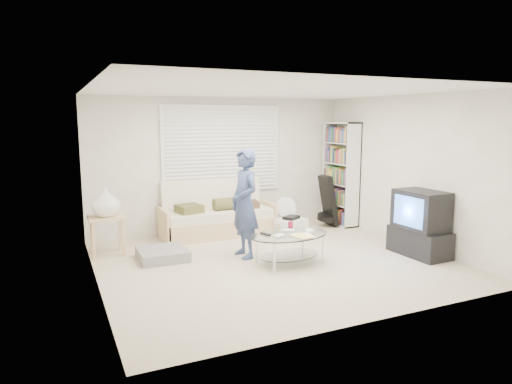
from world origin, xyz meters
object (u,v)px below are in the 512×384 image
tv_unit (420,224)px  coffee_table (290,240)px  futon_sofa (217,217)px  bookshelf (340,174)px

tv_unit → coffee_table: size_ratio=0.79×
futon_sofa → tv_unit: tv_unit is taller
futon_sofa → bookshelf: bearing=-3.8°
tv_unit → coffee_table: bearing=167.8°
bookshelf → tv_unit: bearing=-93.1°
bookshelf → tv_unit: size_ratio=2.01×
tv_unit → coffee_table: (-2.05, 0.44, -0.13)m
futon_sofa → tv_unit: bearing=-45.7°
futon_sofa → coffee_table: (0.39, -2.06, 0.04)m
coffee_table → futon_sofa: bearing=100.7°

